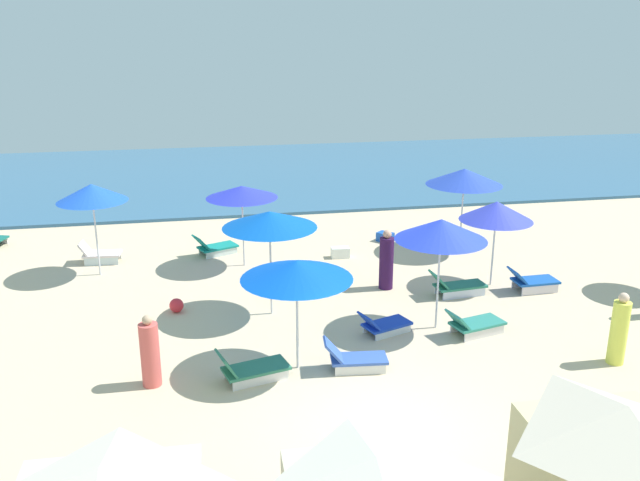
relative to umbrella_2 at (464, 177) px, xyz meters
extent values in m
plane|color=beige|center=(-5.13, -9.53, -2.43)|extent=(60.00, 60.00, 0.00)
cube|color=#326186|center=(-5.13, 12.82, -2.37)|extent=(60.00, 15.32, 0.12)
pyramid|color=silver|center=(-6.54, -13.52, -0.14)|extent=(2.14, 2.16, 0.46)
pyramid|color=beige|center=(-3.50, -13.45, 0.07)|extent=(2.03, 2.45, 0.52)
cylinder|color=silver|center=(0.00, 0.00, -1.34)|extent=(0.05, 0.05, 2.18)
cone|color=#2542B7|center=(0.00, 0.00, 0.00)|extent=(2.41, 2.41, 0.51)
cylinder|color=silver|center=(-0.30, -3.05, -1.49)|extent=(0.05, 0.05, 1.89)
cone|color=#333FC8|center=(-0.30, -3.05, -0.28)|extent=(2.00, 2.00, 0.53)
cube|color=silver|center=(0.72, -3.96, -2.30)|extent=(1.07, 0.07, 0.26)
cube|color=silver|center=(0.70, -3.40, -2.30)|extent=(1.07, 0.07, 0.26)
cube|color=#1750A5|center=(0.71, -3.68, -2.15)|extent=(1.21, 0.70, 0.06)
cube|color=#1750A5|center=(0.16, -3.70, -1.96)|extent=(0.41, 0.64, 0.40)
cube|color=silver|center=(-1.41, -3.82, -2.32)|extent=(1.24, 0.16, 0.23)
cube|color=silver|center=(-1.46, -3.33, -2.32)|extent=(1.24, 0.16, 0.23)
cube|color=#267358|center=(-1.43, -3.58, -2.17)|extent=(1.43, 0.71, 0.06)
cube|color=#267358|center=(-2.07, -3.64, -1.95)|extent=(0.48, 0.59, 0.48)
cylinder|color=silver|center=(-7.00, -0.14, -1.38)|extent=(0.05, 0.05, 2.12)
cone|color=#2833C8|center=(-7.00, -0.14, -0.14)|extent=(2.13, 2.13, 0.36)
cube|color=silver|center=(-7.64, 0.83, -2.33)|extent=(1.00, 0.47, 0.21)
cube|color=silver|center=(-7.85, 1.33, -2.33)|extent=(1.00, 0.47, 0.21)
cube|color=#138376|center=(-7.74, 1.08, -2.19)|extent=(1.35, 1.06, 0.06)
cube|color=#138376|center=(-8.25, 0.86, -1.97)|extent=(0.62, 0.72, 0.48)
cylinder|color=silver|center=(-11.22, -0.17, -1.32)|extent=(0.05, 0.05, 2.22)
cone|color=blue|center=(-11.22, -0.17, 0.04)|extent=(1.98, 1.98, 0.50)
cube|color=silver|center=(-11.28, 0.65, -2.31)|extent=(1.01, 0.11, 0.25)
cube|color=silver|center=(-11.24, 1.20, -2.31)|extent=(1.01, 0.11, 0.25)
cube|color=silver|center=(-11.26, 0.93, -2.16)|extent=(1.16, 0.73, 0.06)
cube|color=silver|center=(-11.77, 0.96, -1.96)|extent=(0.35, 0.64, 0.42)
cylinder|color=silver|center=(-2.80, -5.44, -1.32)|extent=(0.05, 0.05, 2.23)
cone|color=blue|center=(-2.80, -5.44, 0.04)|extent=(2.15, 2.15, 0.50)
cube|color=silver|center=(-3.95, -5.72, -2.34)|extent=(0.96, 0.38, 0.18)
cube|color=silver|center=(-4.12, -5.25, -2.34)|extent=(0.96, 0.38, 0.18)
cube|color=#193BB4|center=(-4.04, -5.48, -2.22)|extent=(1.26, 0.94, 0.06)
cube|color=#193BB4|center=(-4.52, -5.66, -2.04)|extent=(0.53, 0.65, 0.41)
cube|color=silver|center=(-1.88, -6.19, -2.32)|extent=(1.10, 0.32, 0.23)
cube|color=silver|center=(-2.01, -5.66, -2.32)|extent=(1.10, 0.32, 0.23)
cube|color=#2A7F6E|center=(-1.94, -5.93, -2.17)|extent=(1.38, 0.93, 0.06)
cube|color=#2A7F6E|center=(-2.50, -6.07, -1.98)|extent=(0.51, 0.68, 0.41)
cylinder|color=silver|center=(-6.60, -3.88, -1.29)|extent=(0.05, 0.05, 2.28)
cone|color=blue|center=(-6.60, -3.88, 0.05)|extent=(2.33, 2.33, 0.41)
cylinder|color=silver|center=(-6.39, -6.80, -1.42)|extent=(0.05, 0.05, 2.03)
cone|color=blue|center=(-6.39, -6.80, -0.21)|extent=(2.32, 2.32, 0.39)
cube|color=silver|center=(-5.15, -7.35, -2.33)|extent=(1.07, 0.15, 0.22)
cube|color=silver|center=(-5.10, -6.87, -2.33)|extent=(1.07, 0.15, 0.22)
cube|color=#3659AE|center=(-5.12, -7.11, -2.19)|extent=(1.24, 0.68, 0.06)
cube|color=#3659AE|center=(-5.66, -7.06, -1.97)|extent=(0.47, 0.57, 0.47)
cube|color=silver|center=(-7.23, -7.37, -2.33)|extent=(1.18, 0.35, 0.21)
cube|color=silver|center=(-7.37, -6.84, -2.33)|extent=(1.18, 0.35, 0.21)
cube|color=#2E7558|center=(-7.30, -7.10, -2.20)|extent=(1.46, 0.97, 0.06)
cube|color=#2E7558|center=(-7.90, -7.26, -1.96)|extent=(0.47, 0.68, 0.50)
cylinder|color=#E4E852|center=(0.41, -7.85, -1.73)|extent=(0.47, 0.47, 1.42)
sphere|color=beige|center=(0.41, -7.85, -0.92)|extent=(0.22, 0.22, 0.22)
cylinder|color=#2F123B|center=(-3.28, -2.74, -1.70)|extent=(0.55, 0.55, 1.46)
sphere|color=tan|center=(-3.28, -2.74, -0.86)|extent=(0.24, 0.24, 0.24)
cylinder|color=#DA5A54|center=(-9.40, -6.95, -1.76)|extent=(0.54, 0.54, 1.34)
sphere|color=tan|center=(-9.40, -6.95, -1.00)|extent=(0.21, 0.21, 0.21)
cube|color=white|center=(-3.97, 0.02, -2.27)|extent=(0.58, 0.36, 0.33)
cube|color=blue|center=(-2.12, 1.35, -2.28)|extent=(0.62, 0.64, 0.31)
sphere|color=red|center=(-8.97, -3.34, -2.25)|extent=(0.36, 0.36, 0.36)
camera|label=1|loc=(-8.29, -19.46, 4.53)|focal=37.62mm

